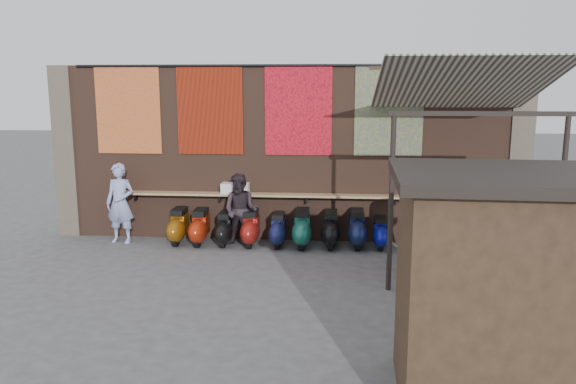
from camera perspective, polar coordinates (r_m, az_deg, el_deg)
The scene contains 34 objects.
ground at distance 10.76m, azimuth -1.49°, elevation -8.43°, with size 70.00×70.00×0.00m, color #474749.
brick_wall at distance 12.95m, azimuth -0.23°, elevation 3.91°, with size 10.00×0.40×4.00m, color brown.
pier_left at distance 14.36m, azimuth -21.42°, elevation 3.84°, with size 0.50×0.50×4.00m, color #4C4238.
pier_right at distance 13.53m, azimuth 22.33°, elevation 3.40°, with size 0.50×0.50×4.00m, color #4C4238.
eating_counter at distance 12.72m, azimuth -0.37°, elevation -0.31°, with size 8.00×0.32×0.05m, color #9E7A51.
shelf_box at distance 12.81m, azimuth -5.38°, elevation 0.38°, with size 0.62×0.32×0.24m, color white.
tapestry_redgold at distance 13.46m, azimuth -15.93°, elevation 8.03°, with size 1.50×0.02×2.00m, color maroon.
tapestry_sun at distance 12.91m, azimuth -7.94°, elevation 8.24°, with size 1.50×0.02×2.00m, color red.
tapestry_orange at distance 12.63m, azimuth 1.05°, elevation 8.29°, with size 1.50×0.02×2.00m, color red.
tapestry_multi at distance 12.65m, azimuth 10.22°, elevation 8.13°, with size 1.50×0.02×2.00m, color navy.
hang_rail at distance 12.64m, azimuth -0.33°, elevation 12.74°, with size 0.06×0.06×9.50m, color black.
scooter_stool_0 at distance 13.01m, azimuth -11.05°, elevation -3.43°, with size 0.38×0.84×0.80m, color brown, non-canonical shape.
scooter_stool_1 at distance 12.84m, azimuth -8.93°, elevation -3.56°, with size 0.38×0.83×0.79m, color #9D230C, non-canonical shape.
scooter_stool_2 at distance 12.72m, azimuth -6.43°, elevation -3.75°, with size 0.35×0.78×0.74m, color black, non-canonical shape.
scooter_stool_3 at distance 12.62m, azimuth -3.80°, elevation -3.69°, with size 0.38×0.84×0.80m, color maroon, non-canonical shape.
scooter_stool_4 at distance 12.55m, azimuth -1.01°, elevation -3.88°, with size 0.35×0.78×0.74m, color navy, non-canonical shape.
scooter_stool_5 at distance 12.47m, azimuth 1.46°, elevation -3.74°, with size 0.40×0.88×0.84m, color #196457, non-canonical shape.
scooter_stool_6 at distance 12.50m, azimuth 4.35°, elevation -3.82°, with size 0.38×0.84×0.80m, color black, non-canonical shape.
scooter_stool_7 at distance 12.55m, azimuth 7.03°, elevation -3.75°, with size 0.39×0.87×0.83m, color #121C45, non-canonical shape.
scooter_stool_8 at distance 12.56m, azimuth 9.34°, elevation -4.14°, with size 0.32×0.72×0.68m, color #0D1395, non-canonical shape.
diner_left at distance 13.29m, azimuth -16.68°, elevation -1.10°, with size 0.67×0.44×1.83m, color #919CD3.
diner_right at distance 12.47m, azimuth -4.82°, elevation -1.89°, with size 0.80×0.62×1.64m, color #2B2229.
shopper_navy at distance 10.28m, azimuth 13.79°, elevation -5.03°, with size 0.93×0.39×1.58m, color #161731.
shopper_grey at distance 10.20m, azimuth 26.23°, elevation -6.06°, with size 1.00×0.57×1.54m, color #5A595E.
shopper_tan at distance 10.92m, azimuth 13.71°, elevation -3.65°, with size 0.86×0.56×1.75m, color #94795E.
market_stall at distance 6.67m, azimuth 21.66°, elevation -9.83°, with size 2.33×1.74×2.52m, color black.
stall_roof at distance 6.35m, azimuth 22.46°, elevation 1.43°, with size 2.61×2.01×0.12m, color black.
stall_sign at distance 7.35m, azimuth 20.22°, elevation -3.26°, with size 1.20×0.04×0.50m, color gold.
stall_shelf at distance 7.60m, azimuth 19.78°, elevation -9.91°, with size 1.93×0.10×0.06m, color #473321.
awning_canvas at distance 11.26m, azimuth 17.25°, elevation 10.35°, with size 3.20×3.40×0.03m, color beige.
awning_ledger at distance 12.83m, azimuth 15.82°, elevation 12.18°, with size 3.30×0.08×0.12m, color #33261C.
awning_header at distance 9.81m, azimuth 18.97°, elevation 7.55°, with size 3.00×0.08×0.08m, color black.
awning_post_left at distance 9.76m, azimuth 10.43°, elevation -1.14°, with size 0.09×0.09×3.10m, color black.
awning_post_right at distance 10.41m, azimuth 25.95°, elevation -1.30°, with size 0.09×0.09×3.10m, color black.
Camera 1 is at (1.12, -10.11, 3.50)m, focal length 35.00 mm.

